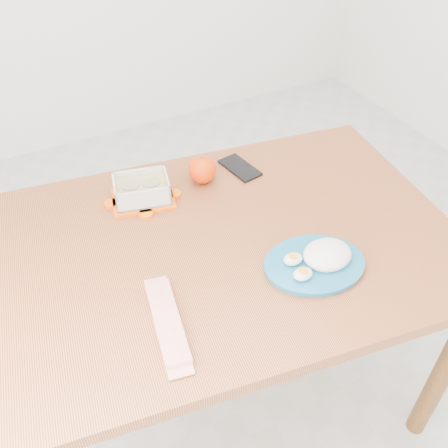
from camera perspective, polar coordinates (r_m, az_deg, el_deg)
name	(u,v)px	position (r m, az deg, el deg)	size (l,w,h in m)	color
ground	(245,331)	(2.09, 2.42, -12.17)	(3.50, 3.50, 0.00)	#B7B7B2
dining_table	(224,264)	(1.42, 0.00, -4.56)	(1.38, 1.02, 0.75)	#AE5A31
food_container	(142,190)	(1.49, -9.36, 3.81)	(0.21, 0.17, 0.08)	#FF5B07
orange_fruit	(202,170)	(1.54, -2.49, 6.20)	(0.09, 0.09, 0.09)	#EE3E04
rice_plate	(319,260)	(1.30, 10.79, -4.01)	(0.31, 0.31, 0.07)	#186284
candy_bar	(167,322)	(1.17, -6.52, -11.05)	(0.24, 0.06, 0.02)	red
smartphone	(240,168)	(1.62, 1.82, 6.44)	(0.07, 0.15, 0.01)	black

